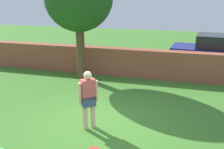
% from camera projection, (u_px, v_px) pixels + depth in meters
% --- Properties ---
extents(ground_plane, '(40.00, 40.00, 0.00)m').
position_uv_depth(ground_plane, '(102.00, 124.00, 7.32)').
color(ground_plane, '#3D7528').
extents(brick_wall, '(12.13, 0.50, 1.22)m').
position_uv_depth(brick_wall, '(102.00, 60.00, 11.78)').
color(brick_wall, brown).
rests_on(brick_wall, ground).
extents(person, '(0.43, 0.40, 1.62)m').
position_uv_depth(person, '(88.00, 97.00, 6.86)').
color(person, beige).
rests_on(person, ground).
extents(car, '(4.35, 2.25, 1.72)m').
position_uv_depth(car, '(218.00, 54.00, 11.99)').
color(car, navy).
rests_on(car, ground).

